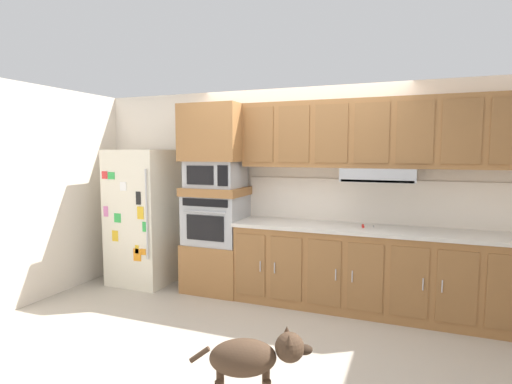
# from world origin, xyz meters

# --- Properties ---
(ground_plane) EXTENTS (9.60, 9.60, 0.00)m
(ground_plane) POSITION_xyz_m (0.00, 0.00, 0.00)
(ground_plane) COLOR #B2A899
(back_kitchen_wall) EXTENTS (6.20, 0.12, 2.50)m
(back_kitchen_wall) POSITION_xyz_m (0.00, 1.11, 1.25)
(back_kitchen_wall) COLOR silver
(back_kitchen_wall) RESTS_ON ground
(side_panel_left) EXTENTS (0.12, 7.10, 2.50)m
(side_panel_left) POSITION_xyz_m (-2.80, 0.00, 1.25)
(side_panel_left) COLOR silver
(side_panel_left) RESTS_ON ground
(refrigerator) EXTENTS (0.76, 0.73, 1.76)m
(refrigerator) POSITION_xyz_m (-2.03, 0.68, 0.88)
(refrigerator) COLOR silver
(refrigerator) RESTS_ON ground
(oven_base_cabinet) EXTENTS (0.74, 0.62, 0.60)m
(oven_base_cabinet) POSITION_xyz_m (-0.98, 0.75, 0.30)
(oven_base_cabinet) COLOR #996638
(oven_base_cabinet) RESTS_ON ground
(built_in_oven) EXTENTS (0.70, 0.62, 0.60)m
(built_in_oven) POSITION_xyz_m (-0.98, 0.75, 0.90)
(built_in_oven) COLOR #A8AAAF
(built_in_oven) RESTS_ON oven_base_cabinet
(appliance_mid_shelf) EXTENTS (0.74, 0.62, 0.10)m
(appliance_mid_shelf) POSITION_xyz_m (-0.98, 0.75, 1.25)
(appliance_mid_shelf) COLOR #996638
(appliance_mid_shelf) RESTS_ON built_in_oven
(microwave) EXTENTS (0.64, 0.54, 0.32)m
(microwave) POSITION_xyz_m (-0.98, 0.75, 1.46)
(microwave) COLOR #A8AAAF
(microwave) RESTS_ON appliance_mid_shelf
(appliance_upper_cabinet) EXTENTS (0.74, 0.62, 0.68)m
(appliance_upper_cabinet) POSITION_xyz_m (-0.98, 0.75, 1.96)
(appliance_upper_cabinet) COLOR #996638
(appliance_upper_cabinet) RESTS_ON microwave
(lower_cabinet_run) EXTENTS (2.95, 0.63, 0.88)m
(lower_cabinet_run) POSITION_xyz_m (0.86, 0.75, 0.44)
(lower_cabinet_run) COLOR #996638
(lower_cabinet_run) RESTS_ON ground
(countertop_slab) EXTENTS (2.99, 0.64, 0.04)m
(countertop_slab) POSITION_xyz_m (0.86, 0.75, 0.90)
(countertop_slab) COLOR beige
(countertop_slab) RESTS_ON lower_cabinet_run
(backsplash_panel) EXTENTS (2.99, 0.02, 0.50)m
(backsplash_panel) POSITION_xyz_m (0.86, 1.04, 1.17)
(backsplash_panel) COLOR white
(backsplash_panel) RESTS_ON countertop_slab
(upper_cabinet_with_hood) EXTENTS (2.95, 0.48, 0.88)m
(upper_cabinet_with_hood) POSITION_xyz_m (0.87, 0.87, 1.90)
(upper_cabinet_with_hood) COLOR #996638
(upper_cabinet_with_hood) RESTS_ON backsplash_panel
(screwdriver) EXTENTS (0.14, 0.13, 0.03)m
(screwdriver) POSITION_xyz_m (0.81, 0.75, 0.93)
(screwdriver) COLOR red
(screwdriver) RESTS_ON countertop_slab
(dog) EXTENTS (0.77, 0.42, 0.57)m
(dog) POSITION_xyz_m (0.35, -1.35, 0.38)
(dog) COLOR #473323
(dog) RESTS_ON ground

